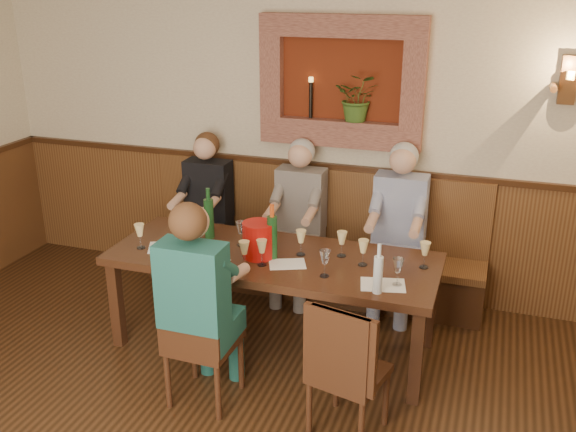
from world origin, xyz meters
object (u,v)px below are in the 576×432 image
(person_bench_left, at_px, (206,223))
(spittoon_bucket, at_px, (259,240))
(person_chair_front, at_px, (201,321))
(bench, at_px, (309,258))
(person_bench_right, at_px, (396,245))
(water_bottle, at_px, (378,273))
(chair_near_left, at_px, (203,363))
(wine_bottle_green_a, at_px, (272,236))
(wine_bottle_green_b, at_px, (209,217))
(dining_table, at_px, (273,265))
(person_bench_mid, at_px, (298,235))
(chair_near_right, at_px, (347,395))

(person_bench_left, bearing_deg, spittoon_bucket, -46.13)
(person_chair_front, bearing_deg, bench, 83.12)
(person_bench_right, relative_size, water_bottle, 4.21)
(chair_near_left, distance_m, spittoon_bucket, 0.95)
(wine_bottle_green_a, bearing_deg, wine_bottle_green_b, 160.48)
(dining_table, relative_size, person_bench_mid, 1.72)
(chair_near_left, xyz_separation_m, water_bottle, (1.04, 0.44, 0.61))
(chair_near_right, bearing_deg, wine_bottle_green_b, 157.72)
(person_bench_left, height_order, wine_bottle_green_b, person_bench_left)
(bench, relative_size, spittoon_bucket, 11.40)
(person_bench_left, height_order, person_chair_front, person_chair_front)
(person_chair_front, relative_size, water_bottle, 4.19)
(bench, distance_m, person_chair_front, 1.75)
(dining_table, bearing_deg, wine_bottle_green_b, 164.15)
(dining_table, height_order, water_bottle, water_bottle)
(bench, height_order, person_chair_front, person_chair_front)
(person_bench_left, relative_size, person_chair_front, 0.97)
(bench, distance_m, chair_near_left, 1.74)
(dining_table, bearing_deg, person_bench_mid, 95.24)
(wine_bottle_green_b, bearing_deg, bench, 53.26)
(person_chair_front, distance_m, wine_bottle_green_b, 1.06)
(chair_near_right, height_order, person_bench_mid, person_bench_mid)
(person_bench_mid, relative_size, person_bench_right, 0.97)
(spittoon_bucket, height_order, water_bottle, water_bottle)
(spittoon_bucket, relative_size, wine_bottle_green_b, 0.66)
(person_bench_left, bearing_deg, water_bottle, -33.41)
(wine_bottle_green_a, distance_m, water_bottle, 0.87)
(dining_table, distance_m, person_chair_front, 0.81)
(person_bench_mid, xyz_separation_m, person_bench_right, (0.85, -0.00, 0.02))
(chair_near_left, relative_size, person_bench_mid, 0.68)
(person_bench_mid, bearing_deg, water_bottle, -52.18)
(person_bench_mid, xyz_separation_m, wine_bottle_green_b, (-0.50, -0.67, 0.34))
(chair_near_left, bearing_deg, spittoon_bucket, 82.14)
(person_bench_left, relative_size, person_bench_mid, 0.99)
(person_chair_front, bearing_deg, water_bottle, 22.91)
(person_bench_left, xyz_separation_m, spittoon_bucket, (0.86, -0.89, 0.31))
(chair_near_right, distance_m, person_bench_right, 1.67)
(chair_near_right, xyz_separation_m, wine_bottle_green_b, (-1.35, 0.97, 0.65))
(chair_near_right, distance_m, person_bench_left, 2.39)
(person_bench_right, distance_m, water_bottle, 1.21)
(dining_table, bearing_deg, water_bottle, -21.96)
(spittoon_bucket, bearing_deg, person_bench_left, 133.87)
(person_chair_front, height_order, water_bottle, person_chair_front)
(person_bench_mid, bearing_deg, chair_near_right, -62.83)
(chair_near_left, bearing_deg, bench, 84.64)
(dining_table, bearing_deg, person_bench_left, 138.46)
(bench, relative_size, chair_near_left, 3.17)
(person_bench_mid, distance_m, wine_bottle_green_b, 0.91)
(wine_bottle_green_b, bearing_deg, person_chair_front, -68.38)
(person_bench_right, bearing_deg, wine_bottle_green_a, -130.65)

